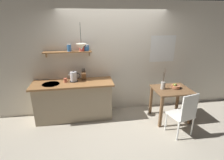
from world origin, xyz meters
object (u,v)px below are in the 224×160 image
electric_kettle (74,77)px  coffee_mug_by_sink (66,80)px  knife_block (84,75)px  dining_chair_near (184,113)px  fruit_bowl (175,86)px  dining_table (171,95)px  pendant_lamp (81,46)px  twig_vase (163,85)px

electric_kettle → coffee_mug_by_sink: 0.20m
knife_block → coffee_mug_by_sink: (-0.41, -0.10, -0.06)m
dining_chair_near → coffee_mug_by_sink: bearing=155.4°
fruit_bowl → electric_kettle: size_ratio=0.77×
dining_table → pendant_lamp: pendant_lamp is taller
dining_chair_near → coffee_mug_by_sink: size_ratio=8.09×
fruit_bowl → electric_kettle: bearing=169.7°
dining_chair_near → pendant_lamp: bearing=154.0°
dining_chair_near → fruit_bowl: size_ratio=4.65×
electric_kettle → knife_block: size_ratio=0.94×
twig_vase → coffee_mug_by_sink: 2.22m
dining_chair_near → twig_vase: size_ratio=1.90×
twig_vase → pendant_lamp: 2.01m
dining_chair_near → knife_block: knife_block is taller
fruit_bowl → knife_block: knife_block is taller
fruit_bowl → twig_vase: twig_vase is taller
knife_block → electric_kettle: bearing=-162.4°
fruit_bowl → electric_kettle: (-2.31, 0.42, 0.22)m
dining_table → twig_vase: (-0.22, 0.03, 0.24)m
dining_chair_near → coffee_mug_by_sink: 2.62m
twig_vase → pendant_lamp: (-1.78, 0.27, 0.88)m
fruit_bowl → knife_block: (-2.08, 0.49, 0.22)m
fruit_bowl → coffee_mug_by_sink: bearing=171.0°
twig_vase → knife_block: twig_vase is taller
dining_chair_near → fruit_bowl: dining_chair_near is taller
dining_table → coffee_mug_by_sink: 2.46m
dining_table → knife_block: bearing=165.3°
dining_chair_near → coffee_mug_by_sink: (-2.35, 1.08, 0.45)m
fruit_bowl → pendant_lamp: bearing=172.6°
dining_table → dining_chair_near: (-0.05, -0.65, -0.10)m
electric_kettle → pendant_lamp: (0.21, -0.15, 0.71)m
dining_table → electric_kettle: electric_kettle is taller
electric_kettle → fruit_bowl: bearing=-10.3°
fruit_bowl → pendant_lamp: 2.31m
electric_kettle → coffee_mug_by_sink: size_ratio=2.26×
electric_kettle → coffee_mug_by_sink: (-0.18, -0.02, -0.07)m
dining_table → knife_block: knife_block is taller
dining_table → electric_kettle: bearing=168.5°
pendant_lamp → dining_table: bearing=-8.6°
dining_table → twig_vase: size_ratio=1.62×
dining_table → fruit_bowl: bearing=17.2°
twig_vase → coffee_mug_by_sink: (-2.18, 0.39, 0.11)m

